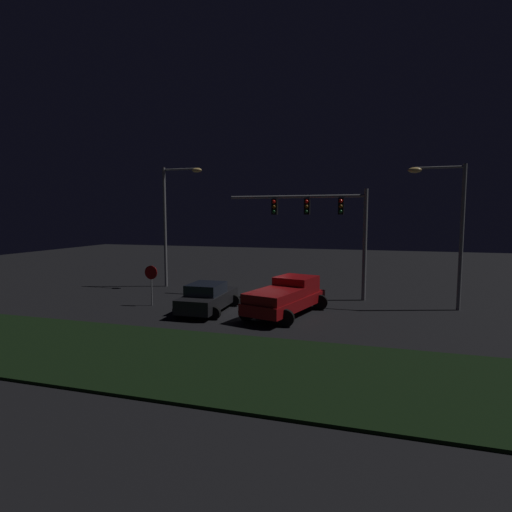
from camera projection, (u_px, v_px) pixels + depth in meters
name	position (u px, v px, depth m)	size (l,w,h in m)	color
ground_plane	(262.00, 306.00, 21.99)	(80.00, 80.00, 0.00)	black
grass_median	(194.00, 360.00, 13.63)	(25.78, 6.14, 0.10)	black
pickup_truck	(287.00, 295.00, 20.15)	(3.84, 5.74, 1.80)	maroon
car_sedan	(208.00, 298.00, 20.74)	(2.52, 4.42, 1.51)	black
traffic_signal_gantry	(323.00, 217.00, 23.84)	(8.32, 0.56, 6.50)	slate
street_lamp_left	(172.00, 212.00, 27.70)	(2.93, 0.44, 8.25)	slate
street_lamp_right	(450.00, 218.00, 20.84)	(2.84, 0.44, 7.59)	slate
stop_sign	(151.00, 278.00, 22.07)	(0.76, 0.08, 2.23)	slate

